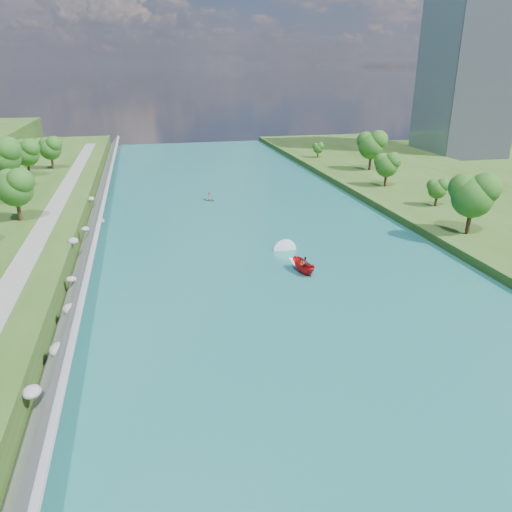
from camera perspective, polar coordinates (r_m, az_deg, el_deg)
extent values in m
plane|color=#2D5119|center=(58.62, 5.46, -6.25)|extent=(260.00, 260.00, 0.00)
cube|color=#196062|center=(76.22, 0.82, 0.45)|extent=(55.00, 240.00, 0.10)
cube|color=slate|center=(74.23, -18.95, 0.14)|extent=(3.54, 236.00, 4.05)
ellipsoid|color=gray|center=(44.27, -24.26, -13.98)|extent=(1.46, 1.69, 0.87)
ellipsoid|color=gray|center=(50.78, -21.61, -9.87)|extent=(1.76, 2.28, 0.99)
ellipsoid|color=gray|center=(57.62, -20.38, -5.73)|extent=(1.90, 1.78, 1.24)
ellipsoid|color=gray|center=(65.21, -20.37, -2.52)|extent=(1.23, 1.11, 0.73)
ellipsoid|color=gray|center=(74.79, -20.19, 1.61)|extent=(1.45, 1.67, 0.95)
ellipsoid|color=gray|center=(81.62, -18.93, 2.92)|extent=(1.31, 1.24, 0.79)
ellipsoid|color=gray|center=(91.65, -17.36, 3.84)|extent=(1.39, 1.37, 1.00)
ellipsoid|color=gray|center=(101.51, -18.36, 6.22)|extent=(1.33, 1.61, 0.82)
ellipsoid|color=gray|center=(109.22, -17.24, 6.46)|extent=(1.04, 0.98, 0.61)
cube|color=gray|center=(74.76, -24.16, 0.99)|extent=(3.00, 200.00, 0.10)
cube|color=gray|center=(175.39, 23.21, 20.39)|extent=(22.00, 22.00, 60.00)
ellipsoid|color=#294E14|center=(87.55, -25.79, 6.80)|extent=(5.94, 5.94, 9.90)
ellipsoid|color=#294E14|center=(111.83, -26.95, 9.88)|extent=(7.33, 7.33, 12.21)
ellipsoid|color=#294E14|center=(123.32, -24.75, 10.50)|extent=(5.94, 5.94, 9.89)
ellipsoid|color=#294E14|center=(131.01, -22.43, 11.15)|extent=(5.45, 5.45, 9.09)
ellipsoid|color=#294E14|center=(85.47, 23.49, 6.05)|extent=(6.95, 6.95, 11.59)
ellipsoid|color=#294E14|center=(101.58, 20.02, 7.09)|extent=(3.78, 3.78, 6.30)
ellipsoid|color=#294E14|center=(115.54, 14.70, 9.86)|extent=(5.33, 5.33, 8.88)
ellipsoid|color=#294E14|center=(133.60, 13.04, 12.03)|extent=(7.04, 7.04, 11.74)
ellipsoid|color=#294E14|center=(150.51, 7.11, 12.07)|extent=(3.12, 3.12, 5.20)
imported|color=#B90E13|center=(68.66, 5.40, -1.14)|extent=(2.82, 5.04, 1.84)
imported|color=#66605B|center=(68.07, 5.19, -1.03)|extent=(0.74, 0.57, 1.79)
imported|color=#66605B|center=(69.16, 5.67, -0.76)|extent=(1.00, 0.96, 1.62)
cube|color=white|center=(71.64, 4.64, -0.92)|extent=(0.90, 5.00, 0.06)
imported|color=gray|center=(106.37, -5.37, 6.47)|extent=(3.24, 3.29, 0.56)
imported|color=#66605B|center=(106.20, -5.38, 6.83)|extent=(0.72, 0.48, 1.45)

